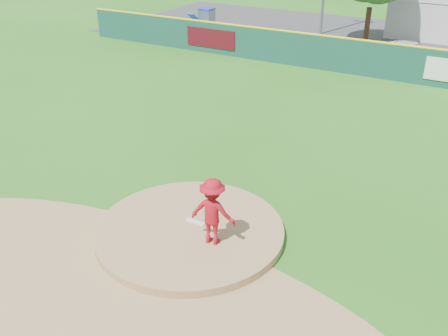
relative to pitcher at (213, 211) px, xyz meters
The scene contains 10 objects.
ground 1.56m from the pitcher, 165.88° to the left, with size 120.00×120.00×0.00m, color #286B19.
pitchers_mound 1.56m from the pitcher, 165.88° to the left, with size 5.50×5.50×0.50m, color #9E774C.
pitching_rubber 1.45m from the pitcher, 150.30° to the left, with size 0.60×0.15×0.04m, color white.
infield_dirt_arc 3.16m from the pitcher, 108.80° to the right, with size 15.40×15.40×0.01m, color #9E774C.
parking_lot 27.28m from the pitcher, 91.98° to the left, with size 44.00×16.00×0.02m, color #38383A.
pitcher is the anchor object (origin of this frame).
van 22.53m from the pitcher, 88.26° to the left, with size 1.97×4.28×1.19m, color white.
fence_banners 18.51m from the pitcher, 101.15° to the left, with size 18.78×0.04×1.20m.
playground_slide 28.77m from the pitcher, 122.27° to the left, with size 1.04×2.92×1.61m.
outfield_fence 18.26m from the pitcher, 92.95° to the left, with size 40.00×0.14×2.07m.
Camera 1 is at (6.92, -9.95, 8.49)m, focal length 40.00 mm.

